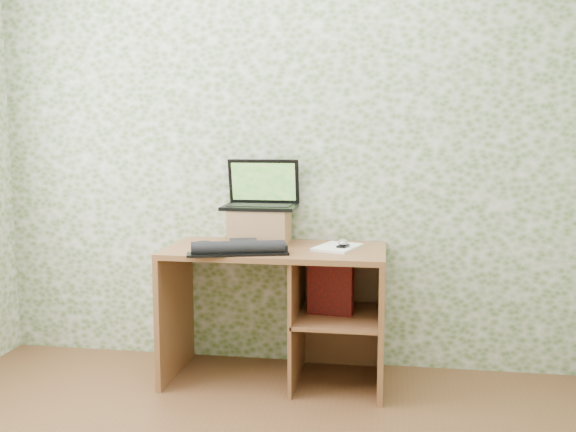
% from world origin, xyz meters
% --- Properties ---
extents(wall_back, '(3.50, 0.00, 3.50)m').
position_xyz_m(wall_back, '(0.00, 1.75, 1.30)').
color(wall_back, silver).
rests_on(wall_back, ground).
extents(desk, '(1.20, 0.60, 0.75)m').
position_xyz_m(desk, '(0.08, 1.47, 0.48)').
color(desk, brown).
rests_on(desk, floor).
extents(riser, '(0.33, 0.28, 0.20)m').
position_xyz_m(riser, '(-0.12, 1.58, 0.85)').
color(riser, '#966B43').
rests_on(riser, desk).
extents(laptop, '(0.42, 0.29, 0.28)m').
position_xyz_m(laptop, '(-0.12, 1.63, 1.01)').
color(laptop, black).
rests_on(laptop, riser).
extents(keyboard, '(0.53, 0.39, 0.07)m').
position_xyz_m(keyboard, '(-0.16, 1.28, 0.78)').
color(keyboard, black).
rests_on(keyboard, desk).
extents(headphones, '(0.22, 0.19, 0.03)m').
position_xyz_m(headphones, '(-0.33, 1.40, 0.76)').
color(headphones, black).
rests_on(headphones, desk).
extents(notepad, '(0.28, 0.33, 0.01)m').
position_xyz_m(notepad, '(0.34, 1.48, 0.76)').
color(notepad, white).
rests_on(notepad, desk).
extents(mouse, '(0.08, 0.10, 0.03)m').
position_xyz_m(mouse, '(0.37, 1.45, 0.78)').
color(mouse, '#BCBCBF').
rests_on(mouse, notepad).
extents(pen, '(0.02, 0.15, 0.01)m').
position_xyz_m(pen, '(0.37, 1.52, 0.77)').
color(pen, black).
rests_on(pen, notepad).
extents(red_box, '(0.25, 0.11, 0.29)m').
position_xyz_m(red_box, '(0.31, 1.44, 0.54)').
color(red_box, maroon).
rests_on(red_box, desk).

